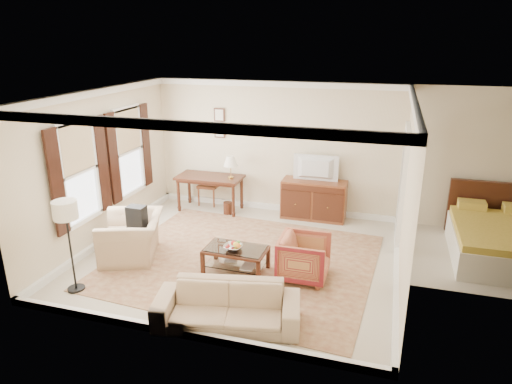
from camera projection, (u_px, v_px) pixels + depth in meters
The scene contains 21 objects.
room_shell at pixel (239, 121), 7.49m from camera, with size 5.51×5.01×2.91m.
annex_bedroom at pixel (503, 243), 8.01m from camera, with size 3.00×2.70×2.90m.
window_front at pixel (79, 173), 7.88m from camera, with size 0.12×1.56×1.80m, color #CCB284, non-canonical shape.
window_rear at pixel (129, 151), 9.34m from camera, with size 0.12×1.56×1.80m, color #CCB284, non-canonical shape.
doorway at pixel (402, 188), 8.57m from camera, with size 0.10×1.12×2.25m, color white, non-canonical shape.
rug at pixel (242, 261), 8.09m from camera, with size 4.48×3.84×0.01m, color brown.
writing_desk at pixel (210, 181), 10.29m from camera, with size 1.47×0.74×0.80m.
desk_chair at pixel (209, 183), 10.71m from camera, with size 0.45×0.45×1.05m, color brown, non-canonical shape.
desk_lamp at pixel (231, 167), 10.04m from camera, with size 0.32×0.32×0.50m, color silver, non-canonical shape.
framed_prints at pixel (220, 123), 10.26m from camera, with size 0.25×0.04×0.68m, color #3D1C11, non-canonical shape.
sideboard at pixel (314, 200), 9.90m from camera, with size 1.38×0.53×0.85m, color brown.
tv at pixel (315, 160), 9.59m from camera, with size 0.92×0.53×0.12m, color black.
coffee_table at pixel (236, 253), 7.64m from camera, with size 1.05×0.64×0.44m.
fruit_bowl at pixel (233, 247), 7.53m from camera, with size 0.42×0.42×0.10m, color silver.
book_a at pixel (226, 258), 7.84m from camera, with size 0.28×0.04×0.38m, color brown.
book_b at pixel (242, 266), 7.58m from camera, with size 0.28×0.03×0.38m, color brown.
striped_armchair at pixel (304, 256), 7.41m from camera, with size 0.79×0.74×0.81m, color maroon.
club_armchair at pixel (131, 230), 8.11m from camera, with size 1.18×0.76×1.03m, color tan.
backpack at pixel (137, 216), 8.09m from camera, with size 0.32×0.22×0.40m, color black.
sofa at pixel (227, 300), 6.20m from camera, with size 1.98×0.58×0.77m, color tan.
floor_lamp at pixel (66, 217), 6.78m from camera, with size 0.37×0.37×1.49m.
Camera 1 is at (2.40, -7.08, 3.78)m, focal length 32.00 mm.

